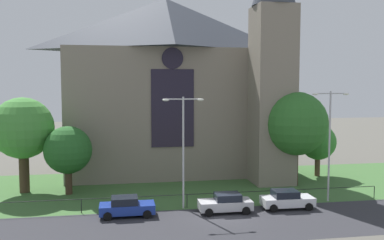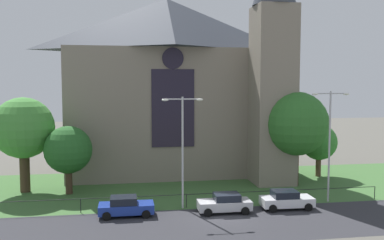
# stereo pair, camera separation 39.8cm
# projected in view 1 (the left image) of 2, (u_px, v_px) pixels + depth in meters

# --- Properties ---
(ground) EXTENTS (160.00, 160.00, 0.00)m
(ground) POSITION_uv_depth(u_px,v_px,m) (198.00, 185.00, 42.21)
(ground) COLOR #56544C
(road_asphalt) EXTENTS (120.00, 8.00, 0.01)m
(road_asphalt) POSITION_uv_depth(u_px,v_px,m) (228.00, 224.00, 30.42)
(road_asphalt) COLOR #2D2D33
(road_asphalt) RESTS_ON ground
(grass_verge) EXTENTS (120.00, 20.00, 0.01)m
(grass_verge) POSITION_uv_depth(u_px,v_px,m) (201.00, 190.00, 40.25)
(grass_verge) COLOR #3D6633
(grass_verge) RESTS_ON ground
(church_building) EXTENTS (23.20, 16.20, 26.00)m
(church_building) POSITION_uv_depth(u_px,v_px,m) (173.00, 83.00, 48.27)
(church_building) COLOR gray
(church_building) RESTS_ON ground
(iron_railing) EXTENTS (33.86, 0.07, 1.13)m
(iron_railing) POSITION_uv_depth(u_px,v_px,m) (187.00, 196.00, 34.38)
(iron_railing) COLOR black
(iron_railing) RESTS_ON ground
(tree_left_near) EXTENTS (4.39, 4.39, 6.32)m
(tree_left_near) POSITION_uv_depth(u_px,v_px,m) (68.00, 150.00, 38.47)
(tree_left_near) COLOR #423021
(tree_left_near) RESTS_ON ground
(tree_right_far) EXTENTS (3.96, 3.96, 5.80)m
(tree_right_far) POSITION_uv_depth(u_px,v_px,m) (318.00, 142.00, 46.26)
(tree_right_far) COLOR brown
(tree_right_far) RESTS_ON ground
(tree_right_near) EXTENTS (6.38, 6.38, 9.44)m
(tree_right_near) POSITION_uv_depth(u_px,v_px,m) (296.00, 124.00, 41.80)
(tree_right_near) COLOR #423021
(tree_right_near) RESTS_ON ground
(tree_left_far) EXTENTS (5.73, 5.73, 8.95)m
(tree_left_far) POSITION_uv_depth(u_px,v_px,m) (23.00, 129.00, 39.02)
(tree_left_far) COLOR #423021
(tree_left_far) RESTS_ON ground
(streetlamp_near) EXTENTS (3.37, 0.26, 9.14)m
(streetlamp_near) POSITION_uv_depth(u_px,v_px,m) (183.00, 139.00, 33.84)
(streetlamp_near) COLOR #B2B2B7
(streetlamp_near) RESTS_ON ground
(streetlamp_far) EXTENTS (3.37, 0.26, 9.56)m
(streetlamp_far) POSITION_uv_depth(u_px,v_px,m) (330.00, 133.00, 35.97)
(streetlamp_far) COLOR #B2B2B7
(streetlamp_far) RESTS_ON ground
(parked_car_blue) EXTENTS (4.20, 2.03, 1.51)m
(parked_car_blue) POSITION_uv_depth(u_px,v_px,m) (127.00, 207.00, 32.17)
(parked_car_blue) COLOR #1E3899
(parked_car_blue) RESTS_ON ground
(parked_car_silver) EXTENTS (4.23, 2.07, 1.51)m
(parked_car_silver) POSITION_uv_depth(u_px,v_px,m) (226.00, 203.00, 33.16)
(parked_car_silver) COLOR #B7B7BC
(parked_car_silver) RESTS_ON ground
(parked_car_white) EXTENTS (4.26, 2.13, 1.51)m
(parked_car_white) POSITION_uv_depth(u_px,v_px,m) (287.00, 199.00, 34.20)
(parked_car_white) COLOR silver
(parked_car_white) RESTS_ON ground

